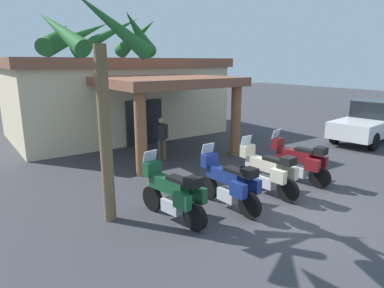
{
  "coord_description": "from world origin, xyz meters",
  "views": [
    {
      "loc": [
        -6.86,
        -5.23,
        3.79
      ],
      "look_at": [
        -0.9,
        3.48,
        1.2
      ],
      "focal_mm": 31.46,
      "sensor_mm": 36.0,
      "label": 1
    }
  ],
  "objects": [
    {
      "name": "ground_plane",
      "position": [
        0.0,
        0.0,
        0.0
      ],
      "size": [
        80.0,
        80.0,
        0.0
      ],
      "primitive_type": "plane",
      "color": "#38383D"
    },
    {
      "name": "motel_building",
      "position": [
        -0.07,
        11.75,
        2.03
      ],
      "size": [
        10.77,
        10.98,
        3.96
      ],
      "rotation": [
        0.0,
        0.0,
        0.02
      ],
      "color": "beige",
      "rests_on": "ground_plane"
    },
    {
      "name": "motorcycle_green",
      "position": [
        -2.95,
        1.3,
        0.7
      ],
      "size": [
        0.88,
        2.2,
        1.61
      ],
      "rotation": [
        0.0,
        0.0,
        1.76
      ],
      "color": "black",
      "rests_on": "ground_plane"
    },
    {
      "name": "motorcycle_blue",
      "position": [
        -1.38,
        1.07,
        0.7
      ],
      "size": [
        0.73,
        2.21,
        1.61
      ],
      "rotation": [
        0.0,
        0.0,
        1.64
      ],
      "color": "black",
      "rests_on": "ground_plane"
    },
    {
      "name": "motorcycle_cream",
      "position": [
        0.19,
        1.2,
        0.7
      ],
      "size": [
        0.73,
        2.21,
        1.61
      ],
      "rotation": [
        0.0,
        0.0,
        1.64
      ],
      "color": "black",
      "rests_on": "ground_plane"
    },
    {
      "name": "motorcycle_maroon",
      "position": [
        1.76,
        1.35,
        0.7
      ],
      "size": [
        0.88,
        2.2,
        1.61
      ],
      "rotation": [
        0.0,
        0.0,
        1.76
      ],
      "color": "black",
      "rests_on": "ground_plane"
    },
    {
      "name": "pedestrian",
      "position": [
        -0.62,
        5.98,
        0.99
      ],
      "size": [
        0.38,
        0.42,
        1.7
      ],
      "rotation": [
        0.0,
        0.0,
        0.72
      ],
      "color": "brown",
      "rests_on": "ground_plane"
    },
    {
      "name": "pickup_truck_white",
      "position": [
        9.41,
        3.15,
        0.94
      ],
      "size": [
        5.41,
        2.58,
        1.95
      ],
      "rotation": [
        0.0,
        0.0,
        0.14
      ],
      "color": "black",
      "rests_on": "ground_plane"
    },
    {
      "name": "palm_tree_roadside",
      "position": [
        -4.2,
        2.25,
        3.98
      ],
      "size": [
        2.78,
        2.75,
        5.17
      ],
      "color": "brown",
      "rests_on": "ground_plane"
    }
  ]
}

